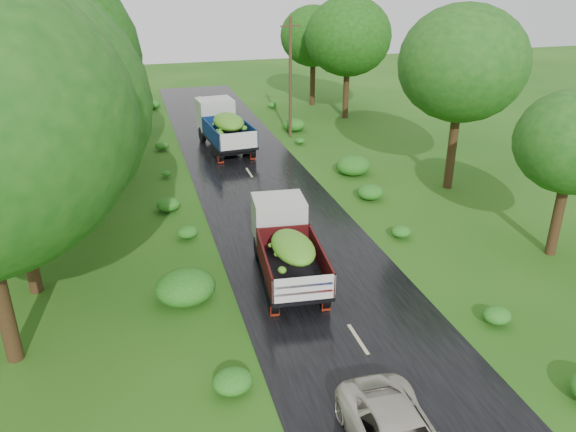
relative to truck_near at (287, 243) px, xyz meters
name	(u,v)px	position (x,y,z in m)	size (l,w,h in m)	color
road	(346,321)	(1.06, -3.47, -1.36)	(6.50, 80.00, 0.02)	black
road_lines	(336,305)	(1.06, -2.47, -1.35)	(0.12, 69.60, 0.00)	#BFB78C
truck_near	(287,243)	(0.00, 0.00, 0.00)	(2.59, 5.95, 2.43)	black
truck_far	(223,124)	(0.51, 16.55, 0.18)	(2.85, 6.70, 2.75)	black
utility_pole	(290,77)	(5.31, 17.91, 2.63)	(1.36, 0.28, 7.77)	#382616
trees_left	(30,61)	(-9.23, 11.33, 5.24)	(5.45, 35.08, 9.59)	black
trees_right	(388,55)	(10.48, 14.31, 4.31)	(4.47, 30.85, 7.98)	black
shrubs	(276,208)	(1.06, 5.53, -1.02)	(11.90, 44.00, 0.70)	#255714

